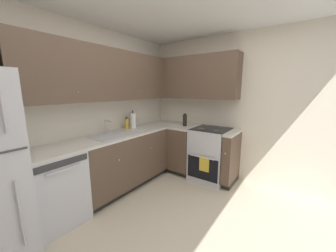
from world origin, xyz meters
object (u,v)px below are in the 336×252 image
object	(u,v)px
dishwasher	(54,188)
oil_bottle	(185,120)
soap_bottle	(127,124)
oven_range	(210,154)
paper_towel_roll	(133,120)

from	to	relation	value
dishwasher	oil_bottle	size ratio (longest dim) A/B	3.66
dishwasher	soap_bottle	world-z (taller)	soap_bottle
dishwasher	oven_range	size ratio (longest dim) A/B	0.83
oven_range	paper_towel_roll	bearing A→B (deg)	120.61
dishwasher	oven_range	world-z (taller)	oven_range
oven_range	soap_bottle	world-z (taller)	soap_bottle
dishwasher	oil_bottle	xyz separation A→B (m)	(2.18, -0.51, 0.59)
soap_bottle	paper_towel_roll	bearing A→B (deg)	-8.91
oven_range	paper_towel_roll	size ratio (longest dim) A/B	3.25
soap_bottle	dishwasher	bearing A→B (deg)	-172.43
oven_range	oil_bottle	bearing A→B (deg)	91.97
oil_bottle	dishwasher	bearing A→B (deg)	166.76
oven_range	oil_bottle	world-z (taller)	oil_bottle
dishwasher	paper_towel_roll	size ratio (longest dim) A/B	2.69
soap_bottle	oil_bottle	xyz separation A→B (m)	(0.82, -0.69, 0.02)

